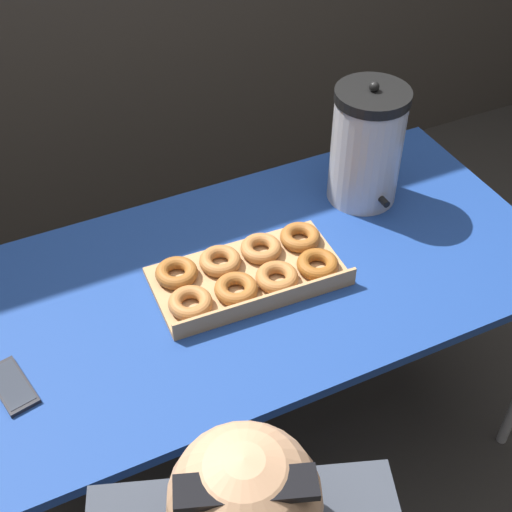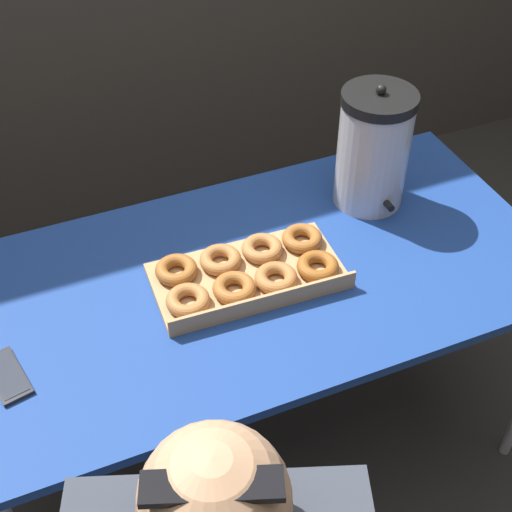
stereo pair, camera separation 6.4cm
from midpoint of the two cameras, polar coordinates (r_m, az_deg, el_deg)
The scene contains 5 objects.
ground_plane at distance 2.36m, azimuth -0.55°, elevation -14.40°, with size 12.00×12.00×0.00m, color #2D2B28.
folding_table at distance 1.81m, azimuth -0.70°, elevation -2.36°, with size 1.49×0.77×0.74m.
donut_box at distance 1.75m, azimuth -1.64°, elevation -1.32°, with size 0.48×0.26×0.05m.
coffee_urn at distance 1.94m, azimuth 7.91°, elevation 8.72°, with size 0.20×0.22×0.36m.
cell_phone at distance 1.64m, azimuth -20.03°, elevation -9.75°, with size 0.10×0.16×0.01m.
Camera 1 is at (-0.56, -1.15, 1.99)m, focal length 50.00 mm.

